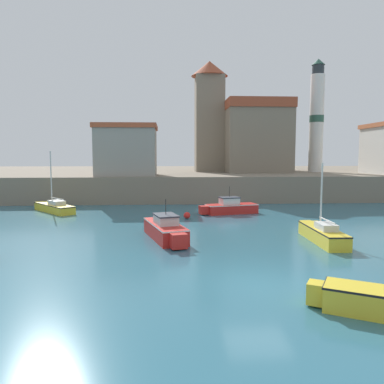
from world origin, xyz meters
TOP-DOWN VIEW (x-y plane):
  - ground_plane at (0.00, 0.00)m, footprint 200.00×200.00m
  - quay_seawall at (0.00, 43.39)m, footprint 120.00×40.00m
  - sailboat_yellow_1 at (5.29, 6.50)m, footprint 1.40×5.51m
  - motorboat_red_3 at (1.71, 17.20)m, footprint 5.15×2.49m
  - motorboat_red_4 at (-3.64, 7.69)m, footprint 2.78×5.66m
  - sailboat_yellow_5 at (-13.51, 19.05)m, footprint 4.73×5.35m
  - mooring_buoy at (-2.05, 14.72)m, footprint 0.53×0.53m
  - church at (7.09, 39.18)m, footprint 12.52×17.12m
  - lighthouse at (16.00, 34.71)m, footprint 1.83×1.83m
  - harbor_shed_mid_row at (-8.00, 27.19)m, footprint 6.60×5.73m

SIDE VIEW (x-z plane):
  - ground_plane at x=0.00m, z-range 0.00..0.00m
  - mooring_buoy at x=-2.05m, z-range 0.00..0.53m
  - sailboat_yellow_5 at x=-13.51m, z-range -2.21..3.08m
  - sailboat_yellow_1 at x=5.29m, z-range -1.76..2.73m
  - motorboat_red_3 at x=1.71m, z-range -0.63..1.68m
  - motorboat_red_4 at x=-3.64m, z-range -0.61..1.76m
  - quay_seawall at x=0.00m, z-range 0.00..2.75m
  - harbor_shed_mid_row at x=-8.00m, z-range 2.77..8.27m
  - church at x=7.09m, z-range 0.53..15.26m
  - lighthouse at x=16.00m, z-range 2.56..17.23m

